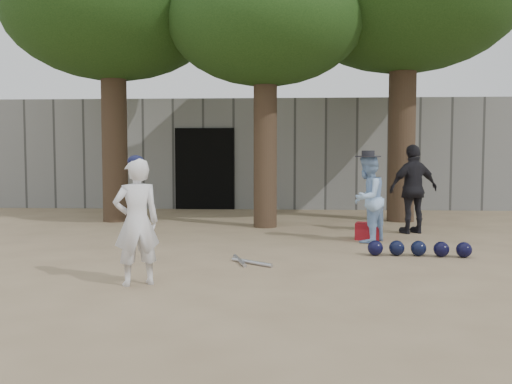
# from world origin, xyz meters

# --- Properties ---
(ground) EXTENTS (70.00, 70.00, 0.00)m
(ground) POSITION_xyz_m (0.00, 0.00, 0.00)
(ground) COLOR #937C5E
(ground) RESTS_ON ground
(boy_player) EXTENTS (0.64, 0.57, 1.48)m
(boy_player) POSITION_xyz_m (-0.67, -1.07, 0.74)
(boy_player) COLOR white
(boy_player) RESTS_ON ground
(spectator_blue) EXTENTS (0.87, 0.92, 1.51)m
(spectator_blue) POSITION_xyz_m (2.44, 2.30, 0.75)
(spectator_blue) COLOR #9AC1EF
(spectator_blue) RESTS_ON ground
(spectator_dark) EXTENTS (1.08, 0.73, 1.70)m
(spectator_dark) POSITION_xyz_m (3.46, 3.43, 0.85)
(spectator_dark) COLOR black
(spectator_dark) RESTS_ON ground
(red_bag) EXTENTS (0.49, 0.42, 0.30)m
(red_bag) POSITION_xyz_m (2.49, 2.58, 0.15)
(red_bag) COLOR maroon
(red_bag) RESTS_ON ground
(back_building) EXTENTS (16.00, 5.24, 3.00)m
(back_building) POSITION_xyz_m (-0.00, 10.33, 1.50)
(back_building) COLOR gray
(back_building) RESTS_ON ground
(helmet_row) EXTENTS (1.51, 0.33, 0.23)m
(helmet_row) POSITION_xyz_m (3.03, 0.99, 0.12)
(helmet_row) COLOR black
(helmet_row) RESTS_ON ground
(bat_pile) EXTENTS (0.61, 0.72, 0.06)m
(bat_pile) POSITION_xyz_m (0.50, 0.29, 0.03)
(bat_pile) COLOR #B5B5BC
(bat_pile) RESTS_ON ground
(tree_row) EXTENTS (11.40, 5.80, 6.69)m
(tree_row) POSITION_xyz_m (0.74, 5.02, 4.69)
(tree_row) COLOR brown
(tree_row) RESTS_ON ground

